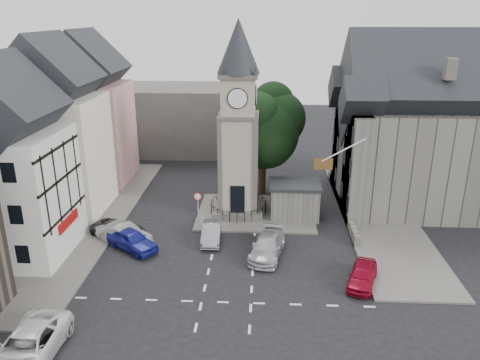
# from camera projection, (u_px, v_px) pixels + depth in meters

# --- Properties ---
(ground) EXTENTS (120.00, 120.00, 0.00)m
(ground) POSITION_uv_depth(u_px,v_px,m) (232.00, 258.00, 33.53)
(ground) COLOR black
(ground) RESTS_ON ground
(pavement_west) EXTENTS (6.00, 30.00, 0.14)m
(pavement_west) POSITION_uv_depth(u_px,v_px,m) (91.00, 218.00, 39.77)
(pavement_west) COLOR #595651
(pavement_west) RESTS_ON ground
(pavement_east) EXTENTS (6.00, 26.00, 0.14)m
(pavement_east) POSITION_uv_depth(u_px,v_px,m) (377.00, 215.00, 40.42)
(pavement_east) COLOR #595651
(pavement_east) RESTS_ON ground
(central_island) EXTENTS (10.00, 8.00, 0.16)m
(central_island) POSITION_uv_depth(u_px,v_px,m) (256.00, 212.00, 40.94)
(central_island) COLOR #595651
(central_island) RESTS_ON ground
(road_markings) EXTENTS (20.00, 8.00, 0.01)m
(road_markings) POSITION_uv_depth(u_px,v_px,m) (226.00, 302.00, 28.35)
(road_markings) COLOR silver
(road_markings) RESTS_ON ground
(clock_tower) EXTENTS (4.86, 4.86, 16.25)m
(clock_tower) POSITION_uv_depth(u_px,v_px,m) (239.00, 122.00, 38.30)
(clock_tower) COLOR #4C4944
(clock_tower) RESTS_ON ground
(stone_shelter) EXTENTS (4.30, 3.30, 3.08)m
(stone_shelter) POSITION_uv_depth(u_px,v_px,m) (294.00, 200.00, 39.82)
(stone_shelter) COLOR #5C5A55
(stone_shelter) RESTS_ON ground
(town_tree) EXTENTS (7.20, 7.20, 10.80)m
(town_tree) POSITION_uv_depth(u_px,v_px,m) (263.00, 123.00, 43.30)
(town_tree) COLOR black
(town_tree) RESTS_ON ground
(warning_sign_post) EXTENTS (0.70, 0.19, 2.85)m
(warning_sign_post) POSITION_uv_depth(u_px,v_px,m) (198.00, 202.00, 38.11)
(warning_sign_post) COLOR black
(warning_sign_post) RESTS_ON ground
(terrace_pink) EXTENTS (8.10, 7.60, 12.80)m
(terrace_pink) POSITION_uv_depth(u_px,v_px,m) (90.00, 118.00, 47.12)
(terrace_pink) COLOR #D69394
(terrace_pink) RESTS_ON ground
(terrace_cream) EXTENTS (8.10, 7.60, 12.80)m
(terrace_cream) POSITION_uv_depth(u_px,v_px,m) (56.00, 138.00, 39.60)
(terrace_cream) COLOR #EFDEC8
(terrace_cream) RESTS_ON ground
(terrace_tudor) EXTENTS (8.10, 7.60, 12.00)m
(terrace_tudor) POSITION_uv_depth(u_px,v_px,m) (8.00, 173.00, 32.22)
(terrace_tudor) COLOR silver
(terrace_tudor) RESTS_ON ground
(backdrop_west) EXTENTS (20.00, 10.00, 8.00)m
(backdrop_west) POSITION_uv_depth(u_px,v_px,m) (153.00, 118.00, 59.10)
(backdrop_west) COLOR #4C4944
(backdrop_west) RESTS_ON ground
(east_building) EXTENTS (14.40, 11.40, 12.60)m
(east_building) POSITION_uv_depth(u_px,v_px,m) (418.00, 137.00, 40.98)
(east_building) COLOR #5C5A55
(east_building) RESTS_ON ground
(east_boundary_wall) EXTENTS (0.40, 16.00, 0.90)m
(east_boundary_wall) POSITION_uv_depth(u_px,v_px,m) (341.00, 202.00, 42.32)
(east_boundary_wall) COLOR #5C5A55
(east_boundary_wall) RESTS_ON ground
(flagpole) EXTENTS (3.68, 0.10, 2.74)m
(flagpole) POSITION_uv_depth(u_px,v_px,m) (343.00, 150.00, 34.53)
(flagpole) COLOR white
(flagpole) RESTS_ON ground
(car_west_blue) EXTENTS (4.66, 4.11, 1.52)m
(car_west_blue) POSITION_uv_depth(u_px,v_px,m) (132.00, 240.00, 34.52)
(car_west_blue) COLOR navy
(car_west_blue) RESTS_ON ground
(car_west_silver) EXTENTS (4.79, 3.59, 1.51)m
(car_west_silver) POSITION_uv_depth(u_px,v_px,m) (124.00, 234.00, 35.42)
(car_west_silver) COLOR gray
(car_west_silver) RESTS_ON ground
(car_west_grey) EXTENTS (4.96, 3.58, 1.25)m
(car_west_grey) POSITION_uv_depth(u_px,v_px,m) (119.00, 229.00, 36.49)
(car_west_grey) COLOR #2A2A2C
(car_west_grey) RESTS_ON ground
(car_island_silver) EXTENTS (1.59, 4.04, 1.31)m
(car_island_silver) POSITION_uv_depth(u_px,v_px,m) (211.00, 233.00, 35.87)
(car_island_silver) COLOR gray
(car_island_silver) RESTS_ON ground
(car_island_east) EXTENTS (3.01, 5.34, 1.46)m
(car_island_east) POSITION_uv_depth(u_px,v_px,m) (267.00, 246.00, 33.62)
(car_island_east) COLOR #B3B5BB
(car_island_east) RESTS_ON ground
(car_east_red) EXTENTS (2.80, 4.27, 1.35)m
(car_east_red) POSITION_uv_depth(u_px,v_px,m) (363.00, 275.00, 30.05)
(car_east_red) COLOR maroon
(car_east_red) RESTS_ON ground
(van_sw_white) EXTENTS (2.76, 5.87, 1.62)m
(van_sw_white) POSITION_uv_depth(u_px,v_px,m) (28.00, 348.00, 23.33)
(van_sw_white) COLOR silver
(van_sw_white) RESTS_ON ground
(pedestrian) EXTENTS (0.80, 0.74, 1.83)m
(pedestrian) POSITION_uv_depth(u_px,v_px,m) (371.00, 205.00, 40.37)
(pedestrian) COLOR beige
(pedestrian) RESTS_ON ground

